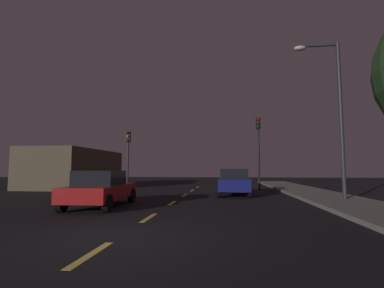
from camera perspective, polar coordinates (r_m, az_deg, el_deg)
name	(u,v)px	position (r m, az deg, el deg)	size (l,w,h in m)	color
ground_plane	(175,202)	(13.38, -3.55, -11.58)	(80.00, 80.00, 0.00)	black
sidewalk_curb_right	(345,202)	(14.11, 28.55, -10.33)	(3.00, 40.00, 0.15)	gray
lane_stripe_nearest	(91,254)	(5.63, -19.80, -20.29)	(0.16, 1.60, 0.01)	#EACC4C
lane_stripe_second	(149,218)	(9.12, -8.71, -14.54)	(0.16, 1.60, 0.01)	#EACC4C
lane_stripe_third	(172,203)	(12.79, -4.05, -11.86)	(0.16, 1.60, 0.01)	#EACC4C
lane_stripe_fourth	(185,195)	(16.52, -1.52, -10.34)	(0.16, 1.60, 0.01)	#EACC4C
lane_stripe_fifth	(192,190)	(20.27, 0.06, -9.38)	(0.16, 1.60, 0.01)	#EACC4C
lane_stripe_sixth	(198,187)	(24.04, 1.14, -8.71)	(0.16, 1.60, 0.01)	#EACC4C
traffic_signal_left	(128,148)	(22.58, -12.86, -0.75)	(0.32, 0.38, 4.51)	#2D2D30
traffic_signal_right	(259,139)	(21.45, 13.35, 0.99)	(0.32, 0.38, 5.38)	black
car_stopped_ahead	(234,182)	(16.61, 8.56, -7.62)	(1.89, 3.98, 1.52)	navy
car_adjacent_lane	(101,188)	(12.02, -17.96, -8.56)	(2.09, 4.35, 1.45)	#B21919
street_lamp_right	(333,104)	(15.00, 26.74, 7.18)	(2.13, 0.36, 7.59)	#2D2D30
storefront_left	(75,169)	(25.89, -22.60, -4.62)	(4.61, 9.29, 3.12)	brown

